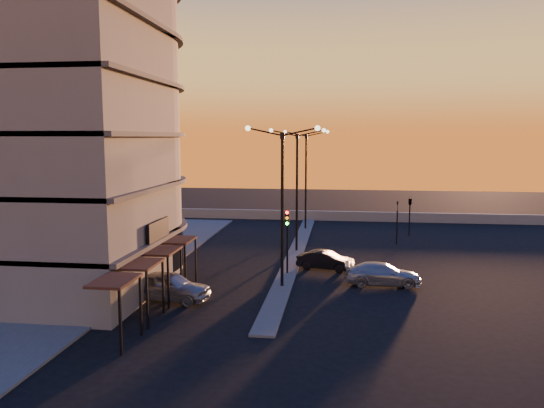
{
  "coord_description": "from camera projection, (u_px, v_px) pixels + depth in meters",
  "views": [
    {
      "loc": [
        3.42,
        -30.29,
        8.84
      ],
      "look_at": [
        -1.5,
        6.79,
        4.11
      ],
      "focal_mm": 35.0,
      "sensor_mm": 36.0,
      "label": 1
    }
  ],
  "objects": [
    {
      "name": "signal_east_b",
      "position": [
        410.0,
        202.0,
        47.42
      ],
      "size": [
        0.42,
        1.99,
        3.6
      ],
      "color": "black",
      "rests_on": "ground"
    },
    {
      "name": "parapet",
      "position": [
        328.0,
        216.0,
        56.6
      ],
      "size": [
        44.0,
        0.5,
        1.0
      ],
      "primitive_type": "cube",
      "color": "slate",
      "rests_on": "ground"
    },
    {
      "name": "median",
      "position": [
        297.0,
        251.0,
        41.18
      ],
      "size": [
        1.2,
        36.0,
        0.12
      ],
      "primitive_type": "cube",
      "color": "#4B4B49",
      "rests_on": "ground"
    },
    {
      "name": "sidewalk_west",
      "position": [
        138.0,
        265.0,
        36.65
      ],
      "size": [
        5.0,
        40.0,
        0.12
      ],
      "primitive_type": "cube",
      "color": "#4B4B49",
      "rests_on": "ground"
    },
    {
      "name": "car_sedan",
      "position": [
        326.0,
        260.0,
        35.54
      ],
      "size": [
        4.01,
        2.24,
        1.25
      ],
      "primitive_type": "imported",
      "rotation": [
        0.0,
        0.0,
        1.32
      ],
      "color": "black",
      "rests_on": "ground"
    },
    {
      "name": "streetlamp_near",
      "position": [
        282.0,
        194.0,
        30.65
      ],
      "size": [
        4.32,
        0.32,
        9.51
      ],
      "color": "black",
      "rests_on": "ground"
    },
    {
      "name": "car_wagon",
      "position": [
        383.0,
        274.0,
        31.87
      ],
      "size": [
        4.59,
        1.92,
        1.32
      ],
      "primitive_type": "imported",
      "rotation": [
        0.0,
        0.0,
        1.59
      ],
      "color": "#989A9F",
      "rests_on": "ground"
    },
    {
      "name": "streetlamp_far",
      "position": [
        306.0,
        172.0,
        50.32
      ],
      "size": [
        4.32,
        0.32,
        9.51
      ],
      "color": "black",
      "rests_on": "ground"
    },
    {
      "name": "car_hatchback",
      "position": [
        169.0,
        286.0,
        28.83
      ],
      "size": [
        4.84,
        2.56,
        1.57
      ],
      "primitive_type": "imported",
      "rotation": [
        0.0,
        0.0,
        1.41
      ],
      "color": "#95969C",
      "rests_on": "ground"
    },
    {
      "name": "streetlamp_mid",
      "position": [
        297.0,
        180.0,
        40.48
      ],
      "size": [
        4.32,
        0.32,
        9.51
      ],
      "color": "black",
      "rests_on": "ground"
    },
    {
      "name": "ground",
      "position": [
        282.0,
        288.0,
        31.35
      ],
      "size": [
        120.0,
        120.0,
        0.0
      ],
      "primitive_type": "plane",
      "color": "black",
      "rests_on": "ground"
    },
    {
      "name": "signal_east_a",
      "position": [
        397.0,
        221.0,
        43.83
      ],
      "size": [
        0.13,
        0.16,
        3.6
      ],
      "color": "black",
      "rests_on": "ground"
    },
    {
      "name": "building",
      "position": [
        51.0,
        86.0,
        31.71
      ],
      "size": [
        14.35,
        17.08,
        25.0
      ],
      "color": "slate",
      "rests_on": "ground"
    },
    {
      "name": "traffic_light_main",
      "position": [
        287.0,
        231.0,
        33.81
      ],
      "size": [
        0.28,
        0.44,
        4.25
      ],
      "color": "black",
      "rests_on": "ground"
    }
  ]
}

